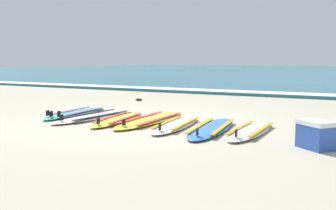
{
  "coord_description": "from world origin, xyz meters",
  "views": [
    {
      "loc": [
        3.53,
        -6.13,
        1.17
      ],
      "look_at": [
        0.03,
        0.66,
        0.25
      ],
      "focal_mm": 39.8,
      "sensor_mm": 36.0,
      "label": 1
    }
  ],
  "objects": [
    {
      "name": "surfboard_3",
      "position": [
        0.01,
        -0.02,
        0.04
      ],
      "size": [
        0.61,
        2.38,
        0.18
      ],
      "color": "yellow",
      "rests_on": "ground"
    },
    {
      "name": "seaweed_clump_near_shoreline",
      "position": [
        -2.15,
        3.03,
        0.04
      ],
      "size": [
        0.2,
        0.16,
        0.07
      ],
      "primitive_type": "ellipsoid",
      "color": "#2D381E",
      "rests_on": "ground"
    },
    {
      "name": "surfboard_6",
      "position": [
        2.0,
        -0.23,
        0.04
      ],
      "size": [
        0.52,
        1.95,
        0.18
      ],
      "color": "white",
      "rests_on": "ground"
    },
    {
      "name": "surfboard_0",
      "position": [
        -1.88,
        0.03,
        0.04
      ],
      "size": [
        0.66,
        2.07,
        0.18
      ],
      "color": "#2DB793",
      "rests_on": "ground"
    },
    {
      "name": "ground_plane",
      "position": [
        0.0,
        0.0,
        0.0
      ],
      "size": [
        80.0,
        80.0,
        0.0
      ],
      "primitive_type": "plane",
      "color": "#B7AD93"
    },
    {
      "name": "sea",
      "position": [
        0.0,
        35.81,
        0.05
      ],
      "size": [
        80.0,
        60.0,
        0.1
      ],
      "primitive_type": "cube",
      "color": "#23667A",
      "rests_on": "ground"
    },
    {
      "name": "surfboard_4",
      "position": [
        0.67,
        -0.27,
        0.04
      ],
      "size": [
        0.72,
        2.05,
        0.18
      ],
      "color": "silver",
      "rests_on": "ground"
    },
    {
      "name": "wave_foam_strip",
      "position": [
        0.0,
        6.3,
        0.06
      ],
      "size": [
        80.0,
        0.98,
        0.11
      ],
      "primitive_type": "cube",
      "color": "white",
      "rests_on": "ground"
    },
    {
      "name": "surfboard_5",
      "position": [
        1.36,
        -0.31,
        0.04
      ],
      "size": [
        0.77,
        2.21,
        0.18
      ],
      "color": "#3875CC",
      "rests_on": "ground"
    },
    {
      "name": "cooler_box",
      "position": [
        3.05,
        -0.92,
        0.19
      ],
      "size": [
        0.55,
        0.53,
        0.38
      ],
      "color": "#2D51B2",
      "rests_on": "ground"
    },
    {
      "name": "surfboard_1",
      "position": [
        -1.22,
        -0.17,
        0.04
      ],
      "size": [
        0.78,
        2.27,
        0.18
      ],
      "color": "white",
      "rests_on": "ground"
    },
    {
      "name": "surfboard_2",
      "position": [
        -0.57,
        -0.28,
        0.04
      ],
      "size": [
        0.76,
        1.99,
        0.18
      ],
      "color": "yellow",
      "rests_on": "ground"
    }
  ]
}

